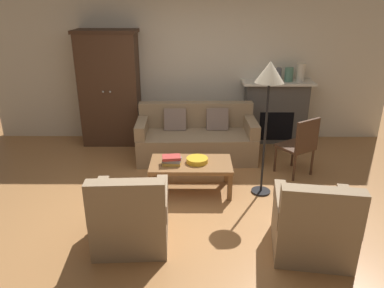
# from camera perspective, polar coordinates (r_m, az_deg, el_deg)

# --- Properties ---
(ground_plane) EXTENTS (9.60, 9.60, 0.00)m
(ground_plane) POSITION_cam_1_polar(r_m,az_deg,el_deg) (4.85, -0.69, -9.24)
(ground_plane) COLOR #B27A47
(back_wall) EXTENTS (7.20, 0.10, 2.80)m
(back_wall) POSITION_cam_1_polar(r_m,az_deg,el_deg) (6.79, -0.33, 12.46)
(back_wall) COLOR silver
(back_wall) RESTS_ON ground
(fireplace) EXTENTS (1.26, 0.48, 1.12)m
(fireplace) POSITION_cam_1_polar(r_m,az_deg,el_deg) (6.89, 12.70, 4.96)
(fireplace) COLOR #4C4947
(fireplace) RESTS_ON ground
(armoire) EXTENTS (1.06, 0.57, 2.00)m
(armoire) POSITION_cam_1_polar(r_m,az_deg,el_deg) (6.71, -12.53, 8.37)
(armoire) COLOR #472D1E
(armoire) RESTS_ON ground
(couch) EXTENTS (1.94, 0.91, 0.86)m
(couch) POSITION_cam_1_polar(r_m,az_deg,el_deg) (6.10, 0.69, 0.81)
(couch) COLOR #937A5B
(couch) RESTS_ON ground
(coffee_table) EXTENTS (1.10, 0.60, 0.42)m
(coffee_table) POSITION_cam_1_polar(r_m,az_deg,el_deg) (5.00, -0.17, -3.44)
(coffee_table) COLOR olive
(coffee_table) RESTS_ON ground
(fruit_bowl) EXTENTS (0.29, 0.29, 0.06)m
(fruit_bowl) POSITION_cam_1_polar(r_m,az_deg,el_deg) (4.97, 0.81, -2.50)
(fruit_bowl) COLOR gold
(fruit_bowl) RESTS_ON coffee_table
(book_stack) EXTENTS (0.26, 0.20, 0.12)m
(book_stack) POSITION_cam_1_polar(r_m,az_deg,el_deg) (4.92, -3.16, -2.49)
(book_stack) COLOR gold
(book_stack) RESTS_ON coffee_table
(mantel_vase_slate) EXTENTS (0.10, 0.10, 0.24)m
(mantel_vase_slate) POSITION_cam_1_polar(r_m,az_deg,el_deg) (6.72, 13.21, 10.38)
(mantel_vase_slate) COLOR #565B66
(mantel_vase_slate) RESTS_ON fireplace
(mantel_vase_jade) EXTENTS (0.15, 0.15, 0.24)m
(mantel_vase_jade) POSITION_cam_1_polar(r_m,az_deg,el_deg) (6.76, 14.72, 10.34)
(mantel_vase_jade) COLOR slate
(mantel_vase_jade) RESTS_ON fireplace
(mantel_vase_cream) EXTENTS (0.14, 0.14, 0.31)m
(mantel_vase_cream) POSITION_cam_1_polar(r_m,az_deg,el_deg) (6.80, 16.41, 10.53)
(mantel_vase_cream) COLOR beige
(mantel_vase_cream) RESTS_ON fireplace
(armchair_near_left) EXTENTS (0.82, 0.81, 0.88)m
(armchair_near_left) POSITION_cam_1_polar(r_m,az_deg,el_deg) (4.05, -9.39, -11.17)
(armchair_near_left) COLOR #997F60
(armchair_near_left) RESTS_ON ground
(armchair_near_right) EXTENTS (0.87, 0.87, 0.88)m
(armchair_near_right) POSITION_cam_1_polar(r_m,az_deg,el_deg) (4.06, 18.15, -11.95)
(armchair_near_right) COLOR #997F60
(armchair_near_right) RESTS_ON ground
(side_chair_wooden) EXTENTS (0.61, 0.61, 0.90)m
(side_chair_wooden) POSITION_cam_1_polar(r_m,az_deg,el_deg) (5.60, 16.35, 0.09)
(side_chair_wooden) COLOR #472D1E
(side_chair_wooden) RESTS_ON ground
(floor_lamp) EXTENTS (0.36, 0.36, 1.78)m
(floor_lamp) POSITION_cam_1_polar(r_m,az_deg,el_deg) (4.67, 11.84, 9.56)
(floor_lamp) COLOR black
(floor_lamp) RESTS_ON ground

